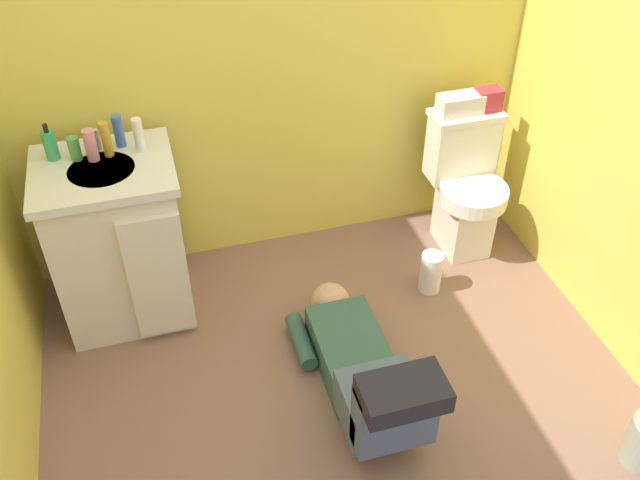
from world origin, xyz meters
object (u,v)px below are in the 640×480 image
at_px(faucet, 97,140).
at_px(bottle_green, 75,149).
at_px(toilet, 465,186).
at_px(bottle_blue, 119,131).
at_px(toiletry_bag, 488,99).
at_px(bottle_pink, 91,145).
at_px(vanity_cabinet, 119,241).
at_px(soap_dispenser, 50,145).
at_px(bottle_white, 139,135).
at_px(paper_towel_roll, 431,272).
at_px(person_plumber, 364,371).
at_px(tissue_box, 460,104).
at_px(bottle_amber, 106,139).

xyz_separation_m(faucet, bottle_green, (-0.09, -0.05, 0.00)).
height_order(toilet, bottle_blue, bottle_blue).
relative_size(toiletry_bag, bottle_blue, 0.84).
xyz_separation_m(bottle_pink, bottle_blue, (0.12, 0.08, 0.00)).
xyz_separation_m(toilet, faucet, (-1.76, 0.11, 0.50)).
distance_m(vanity_cabinet, toiletry_bag, 1.90).
distance_m(toiletry_bag, bottle_green, 1.96).
relative_size(toilet, faucet, 7.50).
distance_m(soap_dispenser, bottle_pink, 0.17).
relative_size(soap_dispenser, bottle_blue, 1.13).
distance_m(vanity_cabinet, faucet, 0.47).
bearing_deg(bottle_white, toiletry_bag, 1.28).
xyz_separation_m(bottle_pink, paper_towel_roll, (1.48, -0.36, -0.78)).
bearing_deg(bottle_pink, toiletry_bag, 1.65).
xyz_separation_m(person_plumber, tissue_box, (0.80, 0.97, 0.62)).
xyz_separation_m(toilet, bottle_amber, (-1.72, 0.06, 0.53)).
relative_size(faucet, bottle_amber, 0.64).
xyz_separation_m(toilet, bottle_white, (-1.58, 0.05, 0.53)).
distance_m(soap_dispenser, paper_towel_roll, 1.87).
xyz_separation_m(bottle_green, bottle_white, (0.27, -0.01, 0.03)).
bearing_deg(faucet, bottle_green, -151.04).
distance_m(tissue_box, paper_towel_roll, 0.84).
bearing_deg(tissue_box, bottle_green, -179.05).
relative_size(toilet, bottle_blue, 5.10).
relative_size(bottle_pink, bottle_amber, 0.91).
height_order(vanity_cabinet, faucet, faucet).
distance_m(toiletry_bag, soap_dispenser, 2.05).
bearing_deg(paper_towel_roll, bottle_blue, 162.12).
bearing_deg(toilet, bottle_blue, 175.88).
bearing_deg(paper_towel_roll, faucet, 163.46).
distance_m(vanity_cabinet, paper_towel_roll, 1.51).
relative_size(bottle_green, bottle_amber, 0.66).
xyz_separation_m(bottle_green, bottle_pink, (0.07, -0.02, 0.02)).
xyz_separation_m(toilet, tissue_box, (-0.04, 0.09, 0.43)).
xyz_separation_m(faucet, tissue_box, (1.71, -0.02, -0.07)).
distance_m(toilet, bottle_amber, 1.80).
bearing_deg(faucet, paper_towel_roll, -16.54).
bearing_deg(bottle_blue, bottle_pink, -145.17).
xyz_separation_m(person_plumber, bottle_green, (-1.00, 0.94, 0.70)).
relative_size(toilet, person_plumber, 0.70).
distance_m(faucet, bottle_amber, 0.08).
xyz_separation_m(bottle_amber, paper_towel_roll, (1.42, -0.37, -0.79)).
distance_m(toilet, faucet, 1.83).
xyz_separation_m(bottle_green, bottle_amber, (0.14, -0.01, 0.03)).
xyz_separation_m(vanity_cabinet, bottle_pink, (-0.03, 0.07, 0.47)).
xyz_separation_m(person_plumber, soap_dispenser, (-1.10, 0.97, 0.71)).
xyz_separation_m(toiletry_bag, bottle_amber, (-1.82, -0.04, 0.09)).
height_order(bottle_green, bottle_pink, bottle_pink).
xyz_separation_m(vanity_cabinet, soap_dispenser, (-0.19, 0.13, 0.47)).
distance_m(toilet, tissue_box, 0.44).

